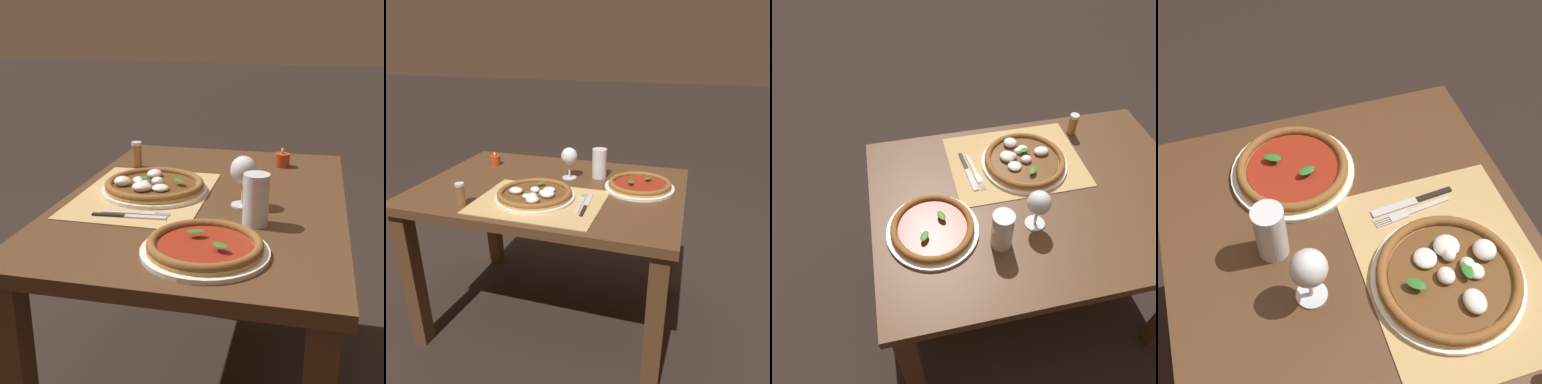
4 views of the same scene
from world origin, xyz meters
TOP-DOWN VIEW (x-y plane):
  - ground_plane at (0.00, 0.00)m, footprint 24.00×24.00m
  - dining_table at (0.00, 0.00)m, footprint 1.22×0.86m
  - paper_placemat at (0.02, -0.19)m, footprint 0.53×0.40m
  - pizza_near at (-0.01, -0.17)m, footprint 0.34×0.34m
  - pizza_far at (0.40, 0.08)m, footprint 0.32×0.32m
  - wine_glass at (0.05, 0.13)m, footprint 0.08×0.08m
  - pint_glass at (0.19, 0.18)m, footprint 0.07×0.07m
  - fork at (0.19, -0.16)m, footprint 0.04×0.20m
  - knife at (0.22, -0.17)m, footprint 0.03×0.22m
  - votive_candle at (-0.41, 0.21)m, footprint 0.06×0.06m
  - pepper_shaker at (-0.27, -0.32)m, footprint 0.04×0.04m

SIDE VIEW (x-z plane):
  - ground_plane at x=0.00m, z-range 0.00..0.00m
  - dining_table at x=0.00m, z-range 0.26..1.00m
  - paper_placemat at x=0.02m, z-range 0.74..0.74m
  - fork at x=0.19m, z-range 0.74..0.75m
  - knife at x=0.22m, z-range 0.74..0.75m
  - pizza_far at x=0.40m, z-range 0.74..0.78m
  - pizza_near at x=-0.01m, z-range 0.74..0.79m
  - votive_candle at x=-0.41m, z-range 0.73..0.80m
  - pepper_shaker at x=-0.27m, z-range 0.74..0.84m
  - pint_glass at x=0.19m, z-range 0.74..0.88m
  - wine_glass at x=0.05m, z-range 0.77..0.92m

